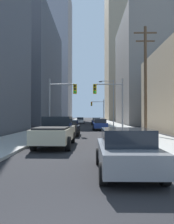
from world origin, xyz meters
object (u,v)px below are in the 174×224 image
(pickup_truck_beige, at_px, (56,132))
(sedan_grey, at_px, (126,151))
(sedan_blue, at_px, (100,124))
(sedan_white, at_px, (80,120))
(sedan_black, at_px, (69,128))
(traffic_signal_near_right, at_px, (110,97))
(traffic_signal_near_left, at_px, (61,97))
(sedan_navy, at_px, (96,121))
(traffic_signal_far_right, at_px, (98,107))

(pickup_truck_beige, relative_size, sedan_grey, 1.30)
(pickup_truck_beige, xyz_separation_m, sedan_blue, (3.59, 16.05, -0.16))
(sedan_blue, distance_m, sedan_white, 24.12)
(sedan_grey, relative_size, sedan_black, 0.99)
(pickup_truck_beige, distance_m, sedan_blue, 16.45)
(sedan_black, bearing_deg, pickup_truck_beige, -91.59)
(traffic_signal_near_right, bearing_deg, traffic_signal_near_left, -180.00)
(sedan_black, bearing_deg, sedan_grey, -77.17)
(sedan_blue, xyz_separation_m, sedan_navy, (-0.04, 15.79, 0.00))
(pickup_truck_beige, relative_size, sedan_navy, 1.28)
(traffic_signal_far_right, bearing_deg, traffic_signal_near_left, -99.66)
(pickup_truck_beige, height_order, traffic_signal_near_left, traffic_signal_near_left)
(sedan_black, distance_m, traffic_signal_near_left, 4.38)
(sedan_blue, bearing_deg, pickup_truck_beige, -102.61)
(sedan_navy, relative_size, traffic_signal_near_left, 0.71)
(pickup_truck_beige, height_order, sedan_white, pickup_truck_beige)
(traffic_signal_near_right, distance_m, traffic_signal_far_right, 31.29)
(sedan_navy, xyz_separation_m, traffic_signal_near_left, (-4.50, -21.74, 3.24))
(traffic_signal_near_left, xyz_separation_m, traffic_signal_near_right, (5.34, 0.00, 0.01))
(traffic_signal_near_left, xyz_separation_m, traffic_signal_far_right, (5.33, 31.29, 0.01))
(sedan_blue, relative_size, sedan_navy, 1.00)
(sedan_white, height_order, traffic_signal_far_right, traffic_signal_far_right)
(sedan_blue, distance_m, sedan_navy, 15.79)
(pickup_truck_beige, xyz_separation_m, traffic_signal_near_right, (4.40, 10.11, 3.09))
(pickup_truck_beige, bearing_deg, traffic_signal_near_left, 95.32)
(sedan_black, xyz_separation_m, sedan_navy, (3.35, 24.46, 0.00))
(sedan_blue, bearing_deg, sedan_white, 98.60)
(pickup_truck_beige, distance_m, traffic_signal_near_right, 11.45)
(traffic_signal_near_left, height_order, traffic_signal_far_right, same)
(sedan_white, bearing_deg, traffic_signal_near_right, -81.57)
(sedan_white, bearing_deg, sedan_grey, -85.82)
(sedan_grey, bearing_deg, sedan_blue, 89.47)
(sedan_white, distance_m, traffic_signal_near_left, 29.98)
(sedan_black, xyz_separation_m, sedan_blue, (3.39, 8.67, 0.00))
(sedan_grey, relative_size, traffic_signal_far_right, 0.70)
(sedan_blue, height_order, sedan_white, same)
(sedan_blue, height_order, sedan_navy, same)
(sedan_grey, bearing_deg, traffic_signal_near_right, 86.53)
(pickup_truck_beige, height_order, sedan_navy, pickup_truck_beige)
(sedan_blue, relative_size, traffic_signal_far_right, 0.71)
(sedan_navy, bearing_deg, traffic_signal_near_right, -87.78)
(sedan_black, height_order, sedan_navy, same)
(sedan_navy, bearing_deg, traffic_signal_far_right, 85.05)
(sedan_white, xyz_separation_m, traffic_signal_near_right, (4.41, -29.79, 3.25))
(sedan_grey, bearing_deg, sedan_navy, 89.74)
(sedan_black, bearing_deg, traffic_signal_far_right, 83.00)
(sedan_black, height_order, traffic_signal_near_right, traffic_signal_near_right)
(sedan_grey, xyz_separation_m, traffic_signal_far_right, (1.00, 47.98, 3.25))
(traffic_signal_near_left, bearing_deg, sedan_grey, -75.47)
(sedan_grey, distance_m, sedan_navy, 38.42)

